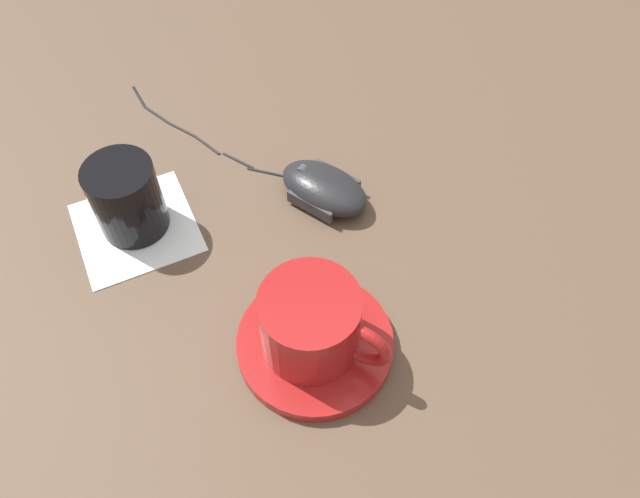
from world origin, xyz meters
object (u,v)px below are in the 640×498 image
(saucer, at_px, (315,344))
(drinking_glass, at_px, (127,198))
(coffee_cup, at_px, (313,323))
(computer_mouse, at_px, (324,188))

(saucer, bearing_deg, drinking_glass, 43.65)
(coffee_cup, height_order, drinking_glass, coffee_cup)
(saucer, distance_m, drinking_glass, 0.23)
(coffee_cup, bearing_deg, computer_mouse, -12.70)
(computer_mouse, height_order, drinking_glass, drinking_glass)
(saucer, xyz_separation_m, computer_mouse, (0.17, -0.04, 0.01))
(computer_mouse, bearing_deg, saucer, 167.87)
(drinking_glass, bearing_deg, coffee_cup, -136.99)
(saucer, height_order, computer_mouse, computer_mouse)
(drinking_glass, bearing_deg, computer_mouse, -88.98)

